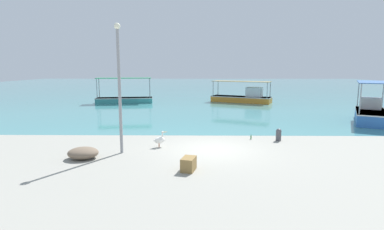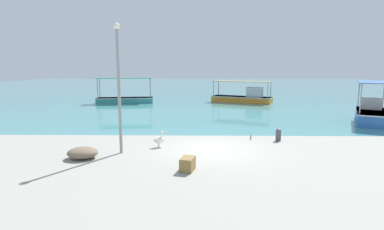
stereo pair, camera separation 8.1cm
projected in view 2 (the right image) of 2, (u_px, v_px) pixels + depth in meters
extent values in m
plane|color=#9A988D|center=(212.00, 150.00, 14.43)|extent=(120.00, 120.00, 0.00)
cube|color=teal|center=(201.00, 87.00, 61.83)|extent=(110.00, 90.00, 0.00)
cube|color=#336BB9|center=(371.00, 117.00, 21.45)|extent=(3.93, 5.33, 0.84)
cube|color=silver|center=(372.00, 111.00, 21.39)|extent=(3.98, 5.38, 0.08)
cylinder|color=#99999E|center=(361.00, 99.00, 19.63)|extent=(0.08, 0.08, 2.03)
cylinder|color=#99999E|center=(384.00, 95.00, 22.82)|extent=(0.08, 0.08, 2.03)
cylinder|color=#99999E|center=(359.00, 94.00, 23.58)|extent=(0.08, 0.08, 2.03)
cube|color=#2C528A|center=(374.00, 82.00, 21.06)|extent=(3.93, 5.19, 0.05)
cube|color=beige|center=(371.00, 103.00, 22.30)|extent=(1.65, 1.50, 0.85)
cube|color=teal|center=(125.00, 100.00, 33.41)|extent=(6.30, 2.37, 0.61)
cube|color=silver|center=(125.00, 98.00, 33.37)|extent=(6.34, 2.42, 0.08)
cylinder|color=#99999E|center=(97.00, 89.00, 32.22)|extent=(0.08, 0.08, 2.12)
cylinder|color=#99999E|center=(100.00, 88.00, 33.52)|extent=(0.08, 0.08, 2.12)
cylinder|color=#99999E|center=(150.00, 88.00, 32.86)|extent=(0.08, 0.08, 2.12)
cylinder|color=#99999E|center=(150.00, 87.00, 34.17)|extent=(0.08, 0.08, 2.12)
cube|color=#1C7C4A|center=(124.00, 78.00, 33.02)|extent=(6.11, 2.44, 0.05)
cube|color=orange|center=(241.00, 99.00, 34.04)|extent=(6.85, 4.50, 0.67)
cube|color=silver|center=(241.00, 97.00, 33.99)|extent=(6.90, 4.55, 0.08)
cylinder|color=#99999E|center=(214.00, 89.00, 34.49)|extent=(0.08, 0.08, 1.67)
cylinder|color=#99999E|center=(219.00, 88.00, 35.91)|extent=(0.08, 0.08, 1.67)
cylinder|color=#99999E|center=(268.00, 90.00, 31.80)|extent=(0.08, 0.08, 1.67)
cylinder|color=#99999E|center=(271.00, 89.00, 33.22)|extent=(0.08, 0.08, 1.67)
cube|color=olive|center=(242.00, 81.00, 33.72)|extent=(6.71, 4.50, 0.05)
cube|color=silver|center=(255.00, 92.00, 33.25)|extent=(2.05, 1.86, 1.08)
cylinder|color=#E0997A|center=(158.00, 145.00, 14.89)|extent=(0.03, 0.03, 0.22)
cylinder|color=#E0997A|center=(159.00, 145.00, 14.80)|extent=(0.03, 0.03, 0.22)
ellipsoid|color=white|center=(159.00, 140.00, 14.82)|extent=(0.63, 0.52, 0.32)
ellipsoid|color=white|center=(154.00, 140.00, 14.70)|extent=(0.20, 0.18, 0.10)
cylinder|color=white|center=(162.00, 135.00, 14.86)|extent=(0.07, 0.07, 0.26)
sphere|color=white|center=(162.00, 132.00, 14.83)|extent=(0.11, 0.11, 0.11)
cone|color=#E5933F|center=(165.00, 132.00, 14.91)|extent=(0.29, 0.20, 0.06)
cylinder|color=gray|center=(119.00, 93.00, 13.45)|extent=(0.14, 0.14, 5.58)
sphere|color=#EAEACC|center=(117.00, 26.00, 13.00)|extent=(0.28, 0.28, 0.28)
cylinder|color=#47474C|center=(278.00, 136.00, 16.09)|extent=(0.29, 0.29, 0.49)
sphere|color=#4C4C51|center=(279.00, 131.00, 16.05)|extent=(0.30, 0.30, 0.30)
ellipsoid|color=#74614E|center=(83.00, 153.00, 12.98)|extent=(1.32, 1.12, 0.50)
cube|color=olive|center=(188.00, 164.00, 11.45)|extent=(0.63, 0.81, 0.52)
cylinder|color=#3F7F4C|center=(251.00, 138.00, 16.46)|extent=(0.07, 0.07, 0.20)
cylinder|color=#3F7F4C|center=(251.00, 135.00, 16.44)|extent=(0.03, 0.03, 0.07)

